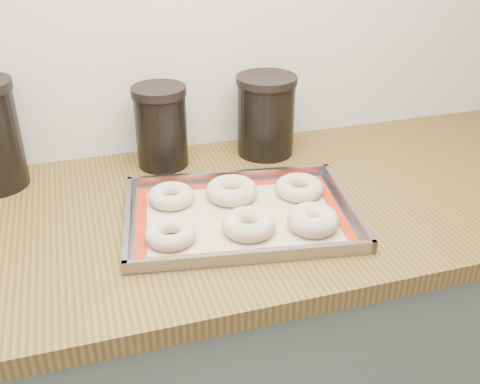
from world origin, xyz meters
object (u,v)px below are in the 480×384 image
object	(u,v)px
bagel_front_mid	(249,224)
bagel_front_right	(313,220)
baking_tray	(240,215)
canister_mid	(161,126)
bagel_front_left	(170,234)
bagel_back_mid	(232,190)
canister_right	(266,115)
bagel_back_right	(299,188)
bagel_back_left	(171,196)

from	to	relation	value
bagel_front_mid	bagel_front_right	world-z (taller)	bagel_front_right
baking_tray	canister_mid	world-z (taller)	canister_mid
bagel_front_left	canister_mid	size ratio (longest dim) A/B	0.50
bagel_back_mid	canister_mid	xyz separation A→B (m)	(-0.11, 0.22, 0.08)
bagel_front_mid	bagel_front_right	size ratio (longest dim) A/B	1.03
bagel_front_right	canister_right	distance (m)	0.39
bagel_back_mid	bagel_back_right	size ratio (longest dim) A/B	1.05
bagel_front_right	bagel_back_mid	bearing A→B (deg)	125.50
canister_mid	canister_right	xyz separation A→B (m)	(0.26, -0.01, 0.00)
baking_tray	bagel_front_left	xyz separation A→B (m)	(-0.15, -0.05, 0.01)
bagel_front_left	bagel_back_left	world-z (taller)	same
bagel_front_left	bagel_back_right	xyz separation A→B (m)	(0.30, 0.10, 0.00)
bagel_front_right	baking_tray	bearing A→B (deg)	144.01
bagel_front_mid	bagel_back_mid	size ratio (longest dim) A/B	0.95
bagel_front_mid	bagel_back_right	size ratio (longest dim) A/B	1.01
bagel_front_mid	bagel_back_mid	world-z (taller)	same
bagel_back_right	canister_mid	size ratio (longest dim) A/B	0.53
bagel_back_mid	bagel_front_mid	bearing A→B (deg)	-92.52
bagel_front_mid	bagel_back_right	bearing A→B (deg)	36.87
baking_tray	bagel_back_left	bearing A→B (deg)	142.82
baking_tray	bagel_back_right	bearing A→B (deg)	18.37
bagel_back_left	bagel_front_left	bearing A→B (deg)	-101.34
baking_tray	bagel_front_right	distance (m)	0.15
bagel_back_right	canister_right	distance (m)	0.25
bagel_back_mid	canister_right	size ratio (longest dim) A/B	0.55
bagel_front_left	bagel_back_right	bearing A→B (deg)	18.35
canister_right	bagel_front_mid	bearing A→B (deg)	-113.92
baking_tray	bagel_front_mid	bearing A→B (deg)	-91.63
baking_tray	canister_mid	bearing A→B (deg)	109.50
bagel_back_left	bagel_back_right	world-z (taller)	same
bagel_front_left	bagel_front_mid	bearing A→B (deg)	-5.11
bagel_front_mid	bagel_back_left	distance (m)	0.20
baking_tray	bagel_front_left	distance (m)	0.16
bagel_front_right	bagel_back_right	distance (m)	0.14
bagel_front_left	bagel_back_mid	distance (m)	0.20
bagel_back_right	canister_right	size ratio (longest dim) A/B	0.52
bagel_front_mid	canister_mid	world-z (taller)	canister_mid
bagel_front_left	bagel_back_mid	bearing A→B (deg)	38.90
canister_right	bagel_front_right	bearing A→B (deg)	-95.02
bagel_back_right	canister_mid	distance (m)	0.36
bagel_front_left	bagel_back_right	distance (m)	0.32
bagel_front_mid	bagel_back_left	size ratio (longest dim) A/B	1.08
bagel_front_mid	bagel_back_right	xyz separation A→B (m)	(0.15, 0.11, -0.00)
baking_tray	bagel_back_right	world-z (taller)	bagel_back_right
bagel_front_left	bagel_front_right	bearing A→B (deg)	-7.86
bagel_back_left	bagel_back_mid	size ratio (longest dim) A/B	0.89
bagel_front_right	canister_right	size ratio (longest dim) A/B	0.51
bagel_back_right	canister_mid	bearing A→B (deg)	136.03
bagel_front_right	bagel_back_left	world-z (taller)	bagel_front_right
bagel_front_left	canister_mid	xyz separation A→B (m)	(0.05, 0.35, 0.08)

